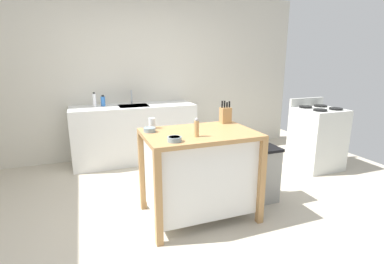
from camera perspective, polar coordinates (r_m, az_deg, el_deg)
name	(u,v)px	position (r m, az deg, el deg)	size (l,w,h in m)	color
ground_plane	(179,212)	(3.18, -2.64, -15.48)	(6.73, 6.73, 0.00)	#BCB29E
wall_back	(136,76)	(4.84, -10.88, 10.74)	(5.73, 0.10, 2.60)	beige
kitchen_island	(199,170)	(2.91, 1.41, -7.45)	(1.07, 0.74, 0.89)	#AD7F4C
knife_block	(225,115)	(3.18, 6.61, 3.40)	(0.11, 0.09, 0.24)	#AD7F4C
bowl_ceramic_small	(174,139)	(2.46, -3.48, -1.39)	(0.12, 0.12, 0.04)	gray
bowl_ceramic_wide	(150,130)	(2.81, -8.35, 0.46)	(0.12, 0.12, 0.04)	gray
drinking_cup	(152,123)	(2.94, -7.89, 1.73)	(0.07, 0.07, 0.11)	silver
pepper_grinder	(197,128)	(2.60, 0.91, 0.82)	(0.04, 0.04, 0.17)	tan
trash_bin	(261,174)	(3.37, 13.53, -8.09)	(0.36, 0.28, 0.63)	gray
sink_counter	(135,133)	(4.61, -11.19, -0.25)	(1.86, 0.60, 0.88)	silver
sink_faucet	(132,97)	(4.64, -11.82, 6.74)	(0.02, 0.02, 0.22)	#B7BCC1
bottle_hand_soap	(94,100)	(4.53, -18.69, 5.99)	(0.05, 0.05, 0.22)	white
bottle_dish_soap	(103,101)	(4.56, -17.12, 5.85)	(0.06, 0.06, 0.17)	blue
stove	(317,138)	(4.61, 23.40, -1.06)	(0.60, 0.60, 1.00)	silver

